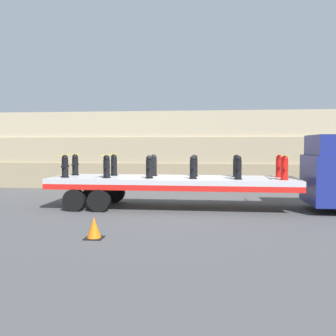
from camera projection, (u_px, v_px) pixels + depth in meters
name	position (u px, v px, depth m)	size (l,w,h in m)	color
ground_plane	(173.00, 208.00, 14.51)	(120.00, 120.00, 0.00)	#474749
rock_cliff	(186.00, 150.00, 21.56)	(60.00, 3.30, 4.27)	gray
flatbed_trailer	(161.00, 183.00, 14.50)	(9.39, 2.56, 1.19)	#B2B2B7
fire_hydrant_black_near_0	(65.00, 166.00, 14.34)	(0.31, 0.56, 0.87)	black
fire_hydrant_black_far_0	(75.00, 165.00, 15.41)	(0.31, 0.56, 0.87)	black
fire_hydrant_black_near_1	(107.00, 167.00, 14.15)	(0.31, 0.56, 0.87)	black
fire_hydrant_black_far_1	(114.00, 165.00, 15.22)	(0.31, 0.56, 0.87)	black
fire_hydrant_black_near_2	(149.00, 167.00, 13.96)	(0.31, 0.56, 0.87)	black
fire_hydrant_black_far_2	(154.00, 165.00, 15.03)	(0.31, 0.56, 0.87)	black
fire_hydrant_black_near_3	(193.00, 167.00, 13.77)	(0.31, 0.56, 0.87)	black
fire_hydrant_black_far_3	(194.00, 166.00, 14.84)	(0.31, 0.56, 0.87)	black
fire_hydrant_black_near_4	(238.00, 168.00, 13.59)	(0.31, 0.56, 0.87)	black
fire_hydrant_black_far_4	(236.00, 166.00, 14.66)	(0.31, 0.56, 0.87)	black
fire_hydrant_red_near_5	(284.00, 168.00, 13.40)	(0.31, 0.56, 0.87)	red
fire_hydrant_red_far_5	(279.00, 166.00, 14.47)	(0.31, 0.56, 0.87)	red
cargo_strap_rear	(70.00, 154.00, 14.85)	(0.05, 2.65, 0.01)	yellow
cargo_strap_middle	(110.00, 154.00, 14.66)	(0.05, 2.65, 0.01)	yellow
cargo_strap_front	(282.00, 155.00, 13.90)	(0.05, 2.65, 0.01)	yellow
traffic_cone	(94.00, 228.00, 9.78)	(0.47, 0.47, 0.57)	black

